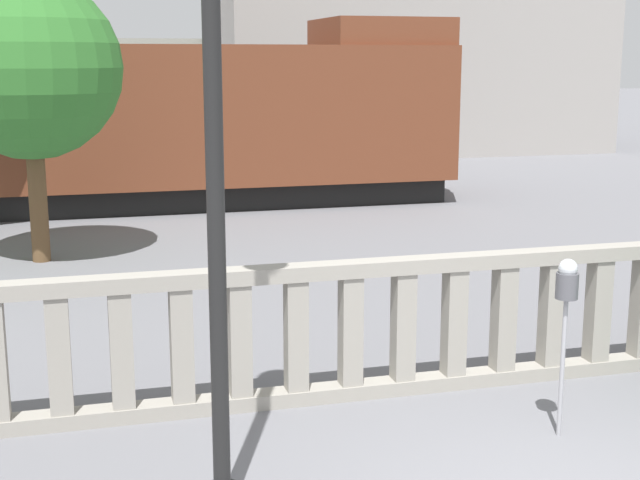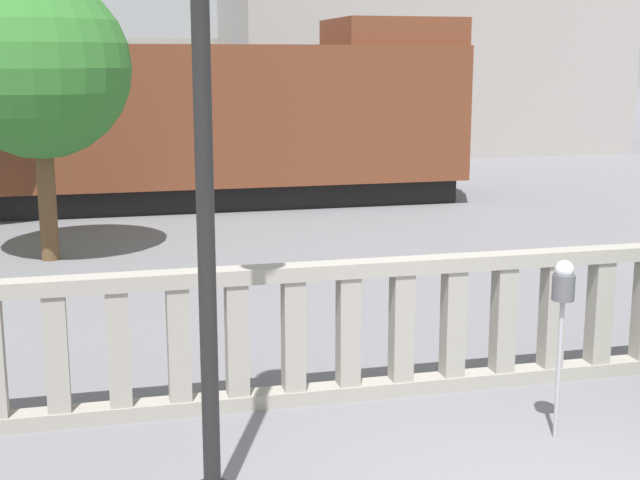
{
  "view_description": "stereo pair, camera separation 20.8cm",
  "coord_description": "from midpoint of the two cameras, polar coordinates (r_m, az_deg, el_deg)",
  "views": [
    {
      "loc": [
        -3.24,
        -5.01,
        3.23
      ],
      "look_at": [
        -0.83,
        3.77,
        1.36
      ],
      "focal_mm": 50.0,
      "sensor_mm": 36.0,
      "label": 1
    },
    {
      "loc": [
        -3.04,
        -5.07,
        3.23
      ],
      "look_at": [
        -0.83,
        3.77,
        1.36
      ],
      "focal_mm": 50.0,
      "sensor_mm": 36.0,
      "label": 2
    }
  ],
  "objects": [
    {
      "name": "train_near",
      "position": [
        19.89,
        -16.3,
        7.14
      ],
      "size": [
        18.09,
        3.09,
        4.1
      ],
      "color": "black",
      "rests_on": "ground"
    },
    {
      "name": "train_far",
      "position": [
        35.75,
        -14.49,
        9.36
      ],
      "size": [
        19.3,
        3.17,
        4.54
      ],
      "color": "black",
      "rests_on": "ground"
    },
    {
      "name": "tree_left",
      "position": [
        14.81,
        -17.15,
        10.45
      ],
      "size": [
        2.86,
        2.86,
        4.51
      ],
      "color": "brown",
      "rests_on": "ground"
    },
    {
      "name": "parking_meter",
      "position": [
        7.78,
        16.03,
        -3.32
      ],
      "size": [
        0.19,
        0.19,
        1.58
      ],
      "color": "#99999E",
      "rests_on": "ground"
    },
    {
      "name": "balustrade",
      "position": [
        8.79,
        7.57,
        -5.41
      ],
      "size": [
        17.55,
        0.24,
        1.35
      ],
      "color": "gray",
      "rests_on": "ground"
    }
  ]
}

